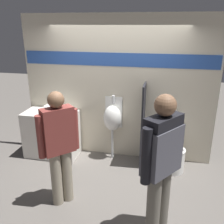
% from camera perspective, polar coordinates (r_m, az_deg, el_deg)
% --- Properties ---
extents(ground_plane, '(16.00, 16.00, 0.00)m').
position_cam_1_polar(ground_plane, '(4.70, -0.45, -12.84)').
color(ground_plane, '#5B5651').
extents(display_wall, '(3.61, 0.07, 2.70)m').
position_cam_1_polar(display_wall, '(4.70, 1.12, 5.27)').
color(display_wall, beige).
rests_on(display_wall, ground_plane).
extents(sink_counter, '(1.02, 0.57, 0.91)m').
position_cam_1_polar(sink_counter, '(5.11, -13.55, -4.86)').
color(sink_counter, silver).
rests_on(sink_counter, ground_plane).
extents(sink_basin, '(0.37, 0.37, 0.25)m').
position_cam_1_polar(sink_basin, '(4.95, -13.21, 0.76)').
color(sink_basin, white).
rests_on(sink_basin, sink_counter).
extents(cell_phone, '(0.07, 0.14, 0.01)m').
position_cam_1_polar(cell_phone, '(4.72, -11.20, -0.69)').
color(cell_phone, '#232328').
rests_on(cell_phone, sink_counter).
extents(divider_near_counter, '(0.03, 0.45, 1.53)m').
position_cam_1_polar(divider_near_counter, '(4.58, 7.05, -3.09)').
color(divider_near_counter, black).
rests_on(divider_near_counter, ground_plane).
extents(urinal_near_counter, '(0.35, 0.29, 1.25)m').
position_cam_1_polar(urinal_near_counter, '(4.72, 0.10, -1.38)').
color(urinal_near_counter, silver).
rests_on(urinal_near_counter, ground_plane).
extents(toilet, '(0.40, 0.56, 0.94)m').
position_cam_1_polar(toilet, '(4.69, 13.93, -9.14)').
color(toilet, white).
rests_on(toilet, ground_plane).
extents(person_in_vest, '(0.47, 0.54, 1.83)m').
position_cam_1_polar(person_in_vest, '(2.93, 11.19, -10.61)').
color(person_in_vest, '#666056').
rests_on(person_in_vest, ground_plane).
extents(person_with_lanyard, '(0.45, 0.45, 1.70)m').
position_cam_1_polar(person_with_lanyard, '(3.56, -11.96, -7.31)').
color(person_with_lanyard, gray).
rests_on(person_with_lanyard, ground_plane).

